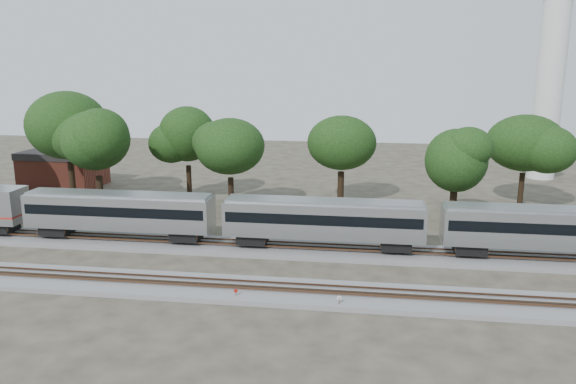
# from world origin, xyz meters

# --- Properties ---
(ground) EXTENTS (160.00, 160.00, 0.00)m
(ground) POSITION_xyz_m (0.00, 0.00, 0.00)
(ground) COLOR #383328
(ground) RESTS_ON ground
(track_far) EXTENTS (160.00, 5.00, 0.73)m
(track_far) POSITION_xyz_m (0.00, 6.00, 0.21)
(track_far) COLOR slate
(track_far) RESTS_ON ground
(track_near) EXTENTS (160.00, 5.00, 0.73)m
(track_near) POSITION_xyz_m (0.00, -4.00, 0.21)
(track_near) COLOR slate
(track_near) RESTS_ON ground
(train) EXTENTS (95.37, 3.29, 4.86)m
(train) POSITION_xyz_m (8.02, 6.00, 3.35)
(train) COLOR #ACAFB3
(train) RESTS_ON ground
(switch_stand_red) EXTENTS (0.28, 0.12, 0.91)m
(switch_stand_red) POSITION_xyz_m (2.33, -5.58, 0.58)
(switch_stand_red) COLOR #512D19
(switch_stand_red) RESTS_ON ground
(switch_stand_white) EXTENTS (0.32, 0.11, 1.03)m
(switch_stand_white) POSITION_xyz_m (10.02, -5.97, 0.66)
(switch_stand_white) COLOR #512D19
(switch_stand_white) RESTS_ON ground
(switch_lever) EXTENTS (0.54, 0.37, 0.30)m
(switch_lever) POSITION_xyz_m (5.50, -5.97, 0.15)
(switch_lever) COLOR #512D19
(switch_lever) RESTS_ON ground
(brick_building) EXTENTS (10.87, 7.88, 5.08)m
(brick_building) POSITION_xyz_m (-31.10, 29.52, 2.56)
(brick_building) COLOR brown
(brick_building) RESTS_ON ground
(tree_1) EXTENTS (10.01, 10.01, 14.11)m
(tree_1) POSITION_xyz_m (-24.50, 19.99, 9.84)
(tree_1) COLOR black
(tree_1) RESTS_ON ground
(tree_2) EXTENTS (9.00, 9.00, 12.68)m
(tree_2) POSITION_xyz_m (-18.25, 14.78, 8.83)
(tree_2) COLOR black
(tree_2) RESTS_ON ground
(tree_3) EXTENTS (8.77, 8.77, 12.36)m
(tree_3) POSITION_xyz_m (-10.51, 23.20, 8.61)
(tree_3) COLOR black
(tree_3) RESTS_ON ground
(tree_4) EXTENTS (8.08, 8.08, 11.39)m
(tree_4) POSITION_xyz_m (-3.88, 18.31, 7.93)
(tree_4) COLOR black
(tree_4) RESTS_ON ground
(tree_5) EXTENTS (7.88, 7.88, 11.11)m
(tree_5) POSITION_xyz_m (8.55, 24.21, 7.74)
(tree_5) COLOR black
(tree_5) RESTS_ON ground
(tree_6) EXTENTS (7.40, 7.40, 10.43)m
(tree_6) POSITION_xyz_m (20.91, 16.32, 7.25)
(tree_6) COLOR black
(tree_6) RESTS_ON ground
(tree_7) EXTENTS (8.05, 8.05, 11.35)m
(tree_7) POSITION_xyz_m (30.28, 26.06, 7.90)
(tree_7) COLOR black
(tree_7) RESTS_ON ground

